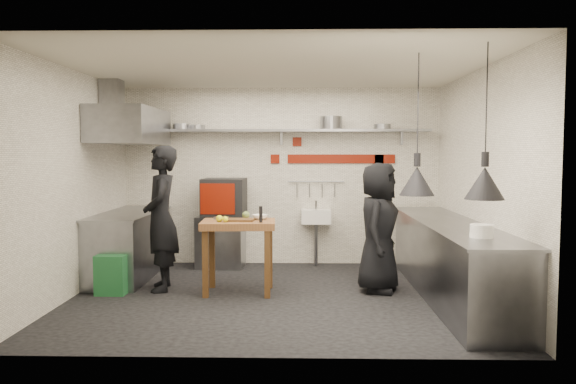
{
  "coord_description": "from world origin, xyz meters",
  "views": [
    {
      "loc": [
        0.31,
        -6.84,
        1.78
      ],
      "look_at": [
        0.15,
        0.3,
        1.28
      ],
      "focal_mm": 35.0,
      "sensor_mm": 36.0,
      "label": 1
    }
  ],
  "objects_px": {
    "prep_table": "(239,257)",
    "combi_oven": "(224,197)",
    "chef_right": "(378,227)",
    "oven_stand": "(221,241)",
    "green_bin": "(113,274)",
    "chef_left": "(161,218)"
  },
  "relations": [
    {
      "from": "green_bin",
      "to": "chef_right",
      "type": "distance_m",
      "value": 3.42
    },
    {
      "from": "green_bin",
      "to": "chef_right",
      "type": "height_order",
      "value": "chef_right"
    },
    {
      "from": "combi_oven",
      "to": "chef_right",
      "type": "distance_m",
      "value": 2.65
    },
    {
      "from": "combi_oven",
      "to": "green_bin",
      "type": "distance_m",
      "value": 2.2
    },
    {
      "from": "chef_left",
      "to": "chef_right",
      "type": "relative_size",
      "value": 1.13
    },
    {
      "from": "chef_left",
      "to": "combi_oven",
      "type": "bearing_deg",
      "value": 145.62
    },
    {
      "from": "prep_table",
      "to": "combi_oven",
      "type": "bearing_deg",
      "value": 101.54
    },
    {
      "from": "oven_stand",
      "to": "green_bin",
      "type": "xyz_separation_m",
      "value": [
        -1.13,
        -1.71,
        -0.15
      ]
    },
    {
      "from": "oven_stand",
      "to": "chef_right",
      "type": "height_order",
      "value": "chef_right"
    },
    {
      "from": "oven_stand",
      "to": "chef_left",
      "type": "distance_m",
      "value": 1.7
    },
    {
      "from": "prep_table",
      "to": "chef_left",
      "type": "xyz_separation_m",
      "value": [
        -1.01,
        0.12,
        0.48
      ]
    },
    {
      "from": "oven_stand",
      "to": "combi_oven",
      "type": "height_order",
      "value": "combi_oven"
    },
    {
      "from": "prep_table",
      "to": "chef_right",
      "type": "bearing_deg",
      "value": 0.8
    },
    {
      "from": "chef_right",
      "to": "prep_table",
      "type": "bearing_deg",
      "value": 111.82
    },
    {
      "from": "oven_stand",
      "to": "prep_table",
      "type": "xyz_separation_m",
      "value": [
        0.46,
        -1.64,
        0.06
      ]
    },
    {
      "from": "chef_left",
      "to": "chef_right",
      "type": "distance_m",
      "value": 2.8
    },
    {
      "from": "green_bin",
      "to": "chef_left",
      "type": "distance_m",
      "value": 0.91
    },
    {
      "from": "combi_oven",
      "to": "chef_right",
      "type": "height_order",
      "value": "chef_right"
    },
    {
      "from": "chef_left",
      "to": "prep_table",
      "type": "bearing_deg",
      "value": 71.51
    },
    {
      "from": "prep_table",
      "to": "green_bin",
      "type": "bearing_deg",
      "value": 179.9
    },
    {
      "from": "green_bin",
      "to": "prep_table",
      "type": "distance_m",
      "value": 1.6
    },
    {
      "from": "combi_oven",
      "to": "chef_right",
      "type": "bearing_deg",
      "value": -32.57
    }
  ]
}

